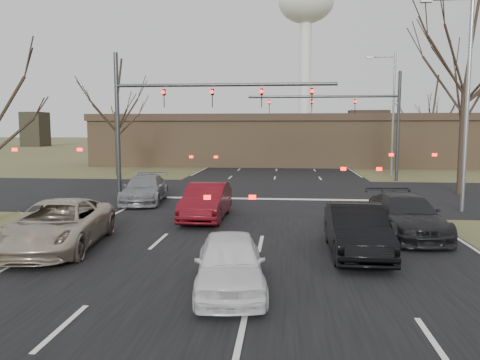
% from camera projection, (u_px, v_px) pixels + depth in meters
% --- Properties ---
extents(ground, '(360.00, 360.00, 0.00)m').
position_uv_depth(ground, '(255.00, 271.00, 12.72)').
color(ground, '#4F502B').
rests_on(ground, ground).
extents(road_main, '(14.00, 300.00, 0.02)m').
position_uv_depth(road_main, '(280.00, 153.00, 72.07)').
color(road_main, black).
rests_on(road_main, ground).
extents(road_cross, '(200.00, 14.00, 0.02)m').
position_uv_depth(road_cross, '(271.00, 194.00, 27.56)').
color(road_cross, black).
rests_on(road_cross, ground).
extents(building, '(42.40, 10.40, 5.30)m').
position_uv_depth(building, '(297.00, 140.00, 49.83)').
color(building, brown).
rests_on(building, ground).
extents(water_tower, '(15.00, 15.00, 44.50)m').
position_uv_depth(water_tower, '(306.00, 11.00, 126.95)').
color(water_tower, silver).
rests_on(water_tower, ground).
extents(mast_arm_near, '(12.12, 0.24, 8.00)m').
position_uv_depth(mast_arm_near, '(175.00, 106.00, 25.52)').
color(mast_arm_near, '#383A3D').
rests_on(mast_arm_near, ground).
extents(mast_arm_far, '(11.12, 0.24, 8.00)m').
position_uv_depth(mast_arm_far, '(359.00, 113.00, 34.33)').
color(mast_arm_far, '#383A3D').
rests_on(mast_arm_far, ground).
extents(streetlight_right_near, '(2.34, 0.25, 10.00)m').
position_uv_depth(streetlight_right_near, '(464.00, 90.00, 21.15)').
color(streetlight_right_near, gray).
rests_on(streetlight_right_near, ground).
extents(streetlight_right_far, '(2.34, 0.25, 10.00)m').
position_uv_depth(streetlight_right_far, '(391.00, 107.00, 37.92)').
color(streetlight_right_far, gray).
rests_on(streetlight_right_far, ground).
extents(tree_right_near, '(6.90, 6.90, 11.50)m').
position_uv_depth(tree_right_near, '(467.00, 39.00, 26.51)').
color(tree_right_near, black).
rests_on(tree_right_near, ground).
extents(tree_left_far, '(5.70, 5.70, 9.50)m').
position_uv_depth(tree_left_far, '(115.00, 85.00, 37.89)').
color(tree_left_far, black).
rests_on(tree_left_far, ground).
extents(tree_right_far, '(5.40, 5.40, 9.00)m').
position_uv_depth(tree_right_far, '(433.00, 96.00, 45.14)').
color(tree_right_far, black).
rests_on(tree_right_far, ground).
extents(car_silver_suv, '(3.20, 5.84, 1.55)m').
position_uv_depth(car_silver_suv, '(57.00, 225.00, 15.05)').
color(car_silver_suv, '#B5A692').
rests_on(car_silver_suv, ground).
extents(car_white_sedan, '(2.11, 4.19, 1.37)m').
position_uv_depth(car_white_sedan, '(230.00, 263.00, 11.16)').
color(car_white_sedan, white).
rests_on(car_white_sedan, ground).
extents(car_black_hatch, '(1.62, 4.66, 1.53)m').
position_uv_depth(car_black_hatch, '(357.00, 230.00, 14.36)').
color(car_black_hatch, black).
rests_on(car_black_hatch, ground).
extents(car_charcoal_sedan, '(2.39, 5.23, 1.48)m').
position_uv_depth(car_charcoal_sedan, '(406.00, 215.00, 16.90)').
color(car_charcoal_sedan, black).
rests_on(car_charcoal_sedan, ground).
extents(car_grey_ahead, '(2.53, 5.10, 1.42)m').
position_uv_depth(car_grey_ahead, '(145.00, 189.00, 24.41)').
color(car_grey_ahead, gray).
rests_on(car_grey_ahead, ground).
extents(car_red_ahead, '(1.67, 4.68, 1.54)m').
position_uv_depth(car_red_ahead, '(206.00, 202.00, 19.92)').
color(car_red_ahead, '#5E0D16').
rests_on(car_red_ahead, ground).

